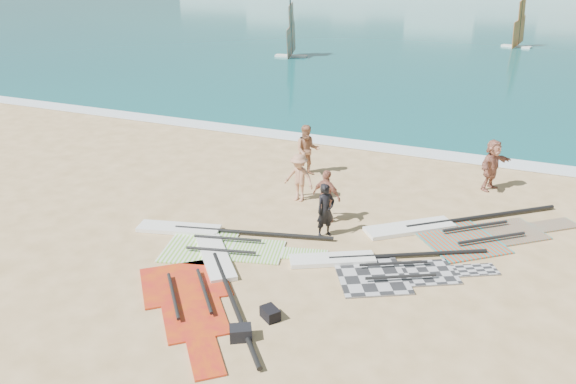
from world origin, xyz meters
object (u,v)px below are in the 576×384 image
at_px(rig_red, 204,283).
at_px(beachgoer_mid, 299,178).
at_px(person_wetsuit, 326,210).
at_px(rig_orange, 458,230).
at_px(rig_grey, 376,266).
at_px(beachgoer_left, 307,150).
at_px(gear_bag_far, 270,313).
at_px(gear_bag_near, 241,333).
at_px(rig_green, 212,239).
at_px(beachgoer_right, 492,165).
at_px(beachgoer_back, 327,197).

distance_m(rig_red, beachgoer_mid, 5.90).
bearing_deg(rig_red, person_wetsuit, 113.31).
bearing_deg(rig_red, rig_orange, 95.10).
relative_size(rig_grey, beachgoer_left, 2.80).
height_order(rig_grey, rig_red, rig_red).
height_order(rig_grey, gear_bag_far, gear_bag_far).
bearing_deg(rig_red, gear_bag_near, 9.20).
relative_size(rig_red, gear_bag_near, 11.67).
distance_m(rig_grey, rig_red, 4.46).
height_order(rig_red, beachgoer_left, beachgoer_left).
bearing_deg(gear_bag_far, beachgoer_mid, 106.99).
bearing_deg(gear_bag_near, rig_green, 127.96).
height_order(rig_red, person_wetsuit, person_wetsuit).
bearing_deg(beachgoer_right, beachgoer_left, 126.68).
bearing_deg(gear_bag_near, rig_orange, 63.45).
xyz_separation_m(rig_grey, beachgoer_mid, (-3.57, 3.35, 0.77)).
bearing_deg(gear_bag_far, rig_green, 138.62).
distance_m(rig_grey, beachgoer_right, 7.33).
xyz_separation_m(gear_bag_far, person_wetsuit, (-0.28, 4.36, 0.68)).
distance_m(rig_grey, gear_bag_near, 4.45).
bearing_deg(beachgoer_mid, rig_grey, -35.49).
bearing_deg(person_wetsuit, beachgoer_right, 0.45).
height_order(rig_grey, beachgoer_right, beachgoer_right).
distance_m(rig_grey, rig_green, 4.74).
xyz_separation_m(person_wetsuit, beachgoer_mid, (-1.70, 2.11, 0.01)).
height_order(beachgoer_left, beachgoer_right, beachgoer_left).
height_order(beachgoer_back, beachgoer_right, beachgoer_right).
bearing_deg(gear_bag_far, gear_bag_near, -105.98).
relative_size(gear_bag_far, person_wetsuit, 0.27).
bearing_deg(beachgoer_back, rig_orange, -151.34).
distance_m(rig_grey, person_wetsuit, 2.37).
relative_size(rig_orange, beachgoer_right, 3.31).
relative_size(rig_grey, rig_red, 0.98).
bearing_deg(rig_red, beachgoer_right, 107.25).
bearing_deg(gear_bag_near, beachgoer_right, 69.75).
xyz_separation_m(rig_grey, beachgoer_back, (-2.17, 2.15, 0.79)).
relative_size(rig_grey, beachgoer_mid, 3.28).
relative_size(person_wetsuit, beachgoer_right, 0.89).
height_order(gear_bag_near, beachgoer_right, beachgoer_right).
bearing_deg(rig_grey, gear_bag_near, -143.88).
bearing_deg(gear_bag_near, gear_bag_far, 74.02).
height_order(gear_bag_far, beachgoer_left, beachgoer_left).
bearing_deg(beachgoer_right, gear_bag_near, -174.21).
xyz_separation_m(rig_red, beachgoer_left, (-0.54, 8.24, 0.91)).
relative_size(beachgoer_back, beachgoer_right, 0.93).
height_order(rig_red, beachgoer_back, beachgoer_back).
height_order(rig_orange, beachgoer_back, beachgoer_back).
xyz_separation_m(rig_green, beachgoer_back, (2.56, 2.51, 0.79)).
relative_size(gear_bag_near, gear_bag_far, 1.06).
bearing_deg(rig_grey, rig_red, -175.00).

